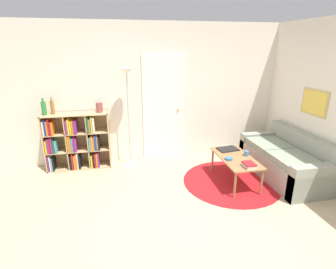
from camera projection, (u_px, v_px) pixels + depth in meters
ground_plane at (196, 237)px, 3.13m from camera, size 14.00×14.00×0.00m
wall_back at (159, 94)px, 5.05m from camera, size 7.75×0.11×2.60m
wall_right at (315, 101)px, 4.33m from camera, size 0.08×5.49×2.60m
rug at (231, 181)px, 4.42m from camera, size 1.61×1.61×0.01m
bookshelf at (76, 142)px, 4.79m from camera, size 1.14×0.34×1.04m
floor_lamp at (127, 93)px, 4.58m from camera, size 0.29×0.29×1.82m
couch at (286, 161)px, 4.55m from camera, size 0.82×1.68×0.77m
coffee_table at (236, 160)px, 4.29m from camera, size 0.52×1.01×0.45m
laptop at (228, 149)px, 4.59m from camera, size 0.38×0.28×0.02m
bowl at (229, 159)px, 4.18m from camera, size 0.12×0.12×0.04m
book_stack_on_table at (249, 165)px, 3.92m from camera, size 0.18×0.20×0.07m
cup at (246, 153)px, 4.32m from camera, size 0.08×0.08×0.08m
bottle_left at (44, 108)px, 4.48m from camera, size 0.08×0.08×0.30m
bottle_middle at (52, 107)px, 4.54m from camera, size 0.06×0.06×0.30m
vase_on_shelf at (99, 107)px, 4.69m from camera, size 0.12×0.12×0.18m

